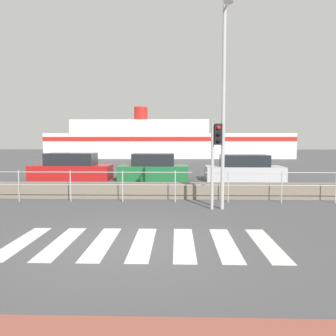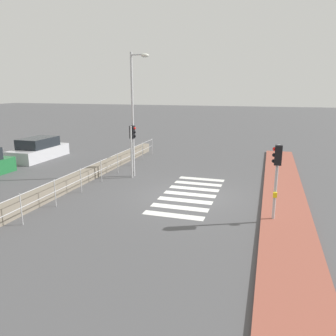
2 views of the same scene
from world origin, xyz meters
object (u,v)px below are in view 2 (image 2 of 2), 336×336
traffic_light_far (132,140)px  traffic_light_near (277,167)px  streetlamp (135,103)px  parked_car_silver (39,150)px

traffic_light_far → traffic_light_near: bearing=-120.6°
traffic_light_far → streetlamp: size_ratio=0.43×
traffic_light_far → streetlamp: (0.23, -0.13, 1.94)m
traffic_light_near → streetlamp: bearing=57.6°
traffic_light_near → streetlamp: 8.69m
traffic_light_near → parked_car_silver: size_ratio=0.65×
traffic_light_near → parked_car_silver: traffic_light_near is taller
traffic_light_near → traffic_light_far: bearing=59.4°
streetlamp → parked_car_silver: streetlamp is taller
traffic_light_far → parked_car_silver: (2.58, 8.09, -1.44)m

